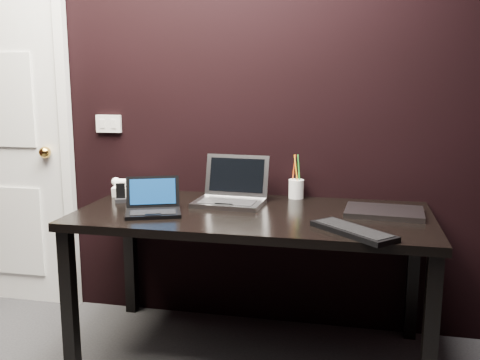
% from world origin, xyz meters
% --- Properties ---
extents(wall_back, '(4.00, 0.00, 4.00)m').
position_xyz_m(wall_back, '(0.00, 1.80, 1.30)').
color(wall_back, black).
rests_on(wall_back, ground).
extents(wall_switch, '(0.15, 0.02, 0.10)m').
position_xyz_m(wall_switch, '(-0.62, 1.79, 1.12)').
color(wall_switch, silver).
rests_on(wall_switch, wall_back).
extents(desk, '(1.70, 0.80, 0.74)m').
position_xyz_m(desk, '(0.30, 1.40, 0.66)').
color(desk, black).
rests_on(desk, ground).
extents(netbook, '(0.32, 0.31, 0.16)m').
position_xyz_m(netbook, '(-0.16, 1.27, 0.77)').
color(netbook, black).
rests_on(netbook, desk).
extents(silver_laptop, '(0.36, 0.33, 0.24)m').
position_xyz_m(silver_laptop, '(0.16, 1.55, 0.78)').
color(silver_laptop, '#9F9FA4').
rests_on(silver_laptop, desk).
extents(ext_keyboard, '(0.37, 0.37, 0.02)m').
position_xyz_m(ext_keyboard, '(0.78, 1.12, 0.75)').
color(ext_keyboard, black).
rests_on(ext_keyboard, desk).
extents(closed_laptop, '(0.38, 0.28, 0.02)m').
position_xyz_m(closed_laptop, '(0.92, 1.48, 0.75)').
color(closed_laptop, '#9B9CA0').
rests_on(closed_laptop, desk).
extents(desk_phone, '(0.22, 0.19, 0.11)m').
position_xyz_m(desk_phone, '(-0.43, 1.64, 0.78)').
color(desk_phone, white).
rests_on(desk_phone, desk).
extents(mobile_phone, '(0.07, 0.06, 0.10)m').
position_xyz_m(mobile_phone, '(-0.41, 1.46, 0.78)').
color(mobile_phone, black).
rests_on(mobile_phone, desk).
extents(pen_cup, '(0.10, 0.10, 0.24)m').
position_xyz_m(pen_cup, '(0.47, 1.75, 0.80)').
color(pen_cup, white).
rests_on(pen_cup, desk).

